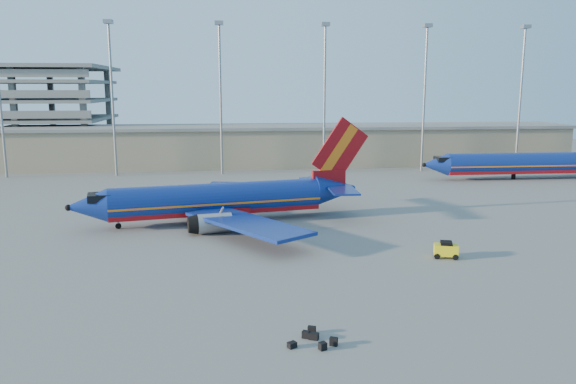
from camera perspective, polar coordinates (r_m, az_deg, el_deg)
name	(u,v)px	position (r m, az deg, el deg)	size (l,w,h in m)	color
ground	(264,233)	(64.89, -2.49, -4.15)	(220.00, 220.00, 0.00)	slate
terminal_building	(292,145)	(122.07, 0.37, 4.83)	(122.00, 16.00, 8.50)	gray
light_mast_row	(273,82)	(109.03, -1.54, 11.11)	(101.60, 1.60, 28.65)	gray
aircraft_main	(224,200)	(70.12, -6.52, -0.81)	(37.41, 35.65, 12.77)	navy
aircraft_second	(519,163)	(110.87, 22.45, 2.71)	(37.24, 14.53, 12.62)	navy
baggage_tug	(446,249)	(57.38, 15.75, -5.63)	(2.59, 1.98, 1.65)	yellow
luggage_pile	(314,339)	(38.07, 2.61, -14.66)	(3.36, 2.98, 0.54)	black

